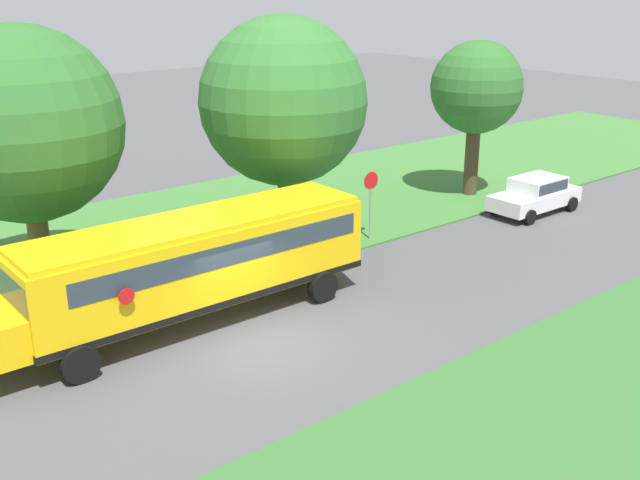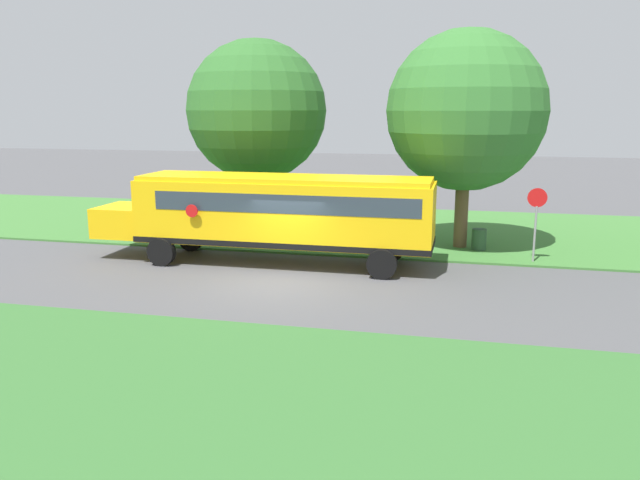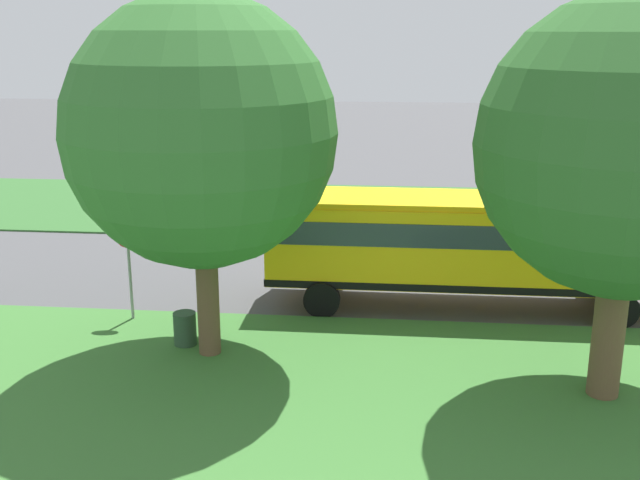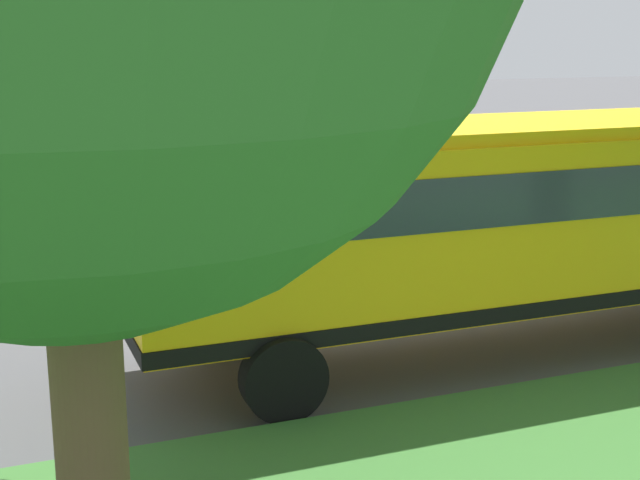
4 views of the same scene
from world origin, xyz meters
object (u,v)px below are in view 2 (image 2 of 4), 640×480
oak_tree_beside_bus (257,110)px  stop_sign (536,216)px  oak_tree_roadside_mid (465,109)px  school_bus (276,211)px  trash_bin (479,240)px

oak_tree_beside_bus → stop_sign: oak_tree_beside_bus is taller
oak_tree_beside_bus → oak_tree_roadside_mid: oak_tree_roadside_mid is taller
school_bus → trash_bin: 8.13m
trash_bin → oak_tree_roadside_mid: bearing=-122.2°
trash_bin → oak_tree_beside_bus: bearing=-99.9°
school_bus → oak_tree_roadside_mid: 8.35m
oak_tree_beside_bus → trash_bin: 10.92m
school_bus → stop_sign: (-2.06, 9.02, -0.19)m
school_bus → stop_sign: school_bus is taller
school_bus → stop_sign: 9.26m
oak_tree_roadside_mid → oak_tree_beside_bus: bearing=-97.7°
school_bus → oak_tree_beside_bus: bearing=-155.2°
oak_tree_roadside_mid → trash_bin: size_ratio=9.43×
oak_tree_beside_bus → stop_sign: size_ratio=3.09×
oak_tree_roadside_mid → stop_sign: size_ratio=3.10×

